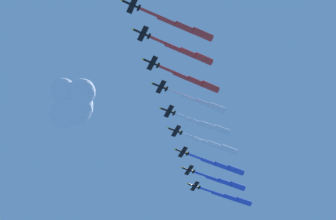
% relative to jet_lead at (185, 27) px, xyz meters
% --- Properties ---
extents(jet_lead, '(20.42, 46.36, 4.05)m').
position_rel_jet_lead_xyz_m(jet_lead, '(0.00, 0.00, 0.00)').
color(jet_lead, black).
extents(jet_port_inner, '(18.76, 43.27, 3.92)m').
position_rel_jet_lead_xyz_m(jet_port_inner, '(-9.47, 12.30, 1.65)').
color(jet_port_inner, black).
extents(jet_starboard_inner, '(18.44, 43.72, 3.97)m').
position_rel_jet_lead_xyz_m(jet_starboard_inner, '(-18.08, 26.90, -0.22)').
color(jet_starboard_inner, black).
extents(jet_port_mid, '(19.12, 43.75, 3.91)m').
position_rel_jet_lead_xyz_m(jet_port_mid, '(-26.00, 41.22, 0.97)').
color(jet_port_mid, black).
extents(jet_starboard_mid, '(19.25, 43.02, 3.98)m').
position_rel_jet_lead_xyz_m(jet_starboard_mid, '(-34.31, 55.04, -0.35)').
color(jet_starboard_mid, black).
extents(jet_port_outer, '(19.63, 45.42, 3.98)m').
position_rel_jet_lead_xyz_m(jet_port_outer, '(-42.45, 70.92, 0.83)').
color(jet_port_outer, black).
extents(jet_starboard_outer, '(19.85, 47.23, 3.99)m').
position_rel_jet_lead_xyz_m(jet_starboard_outer, '(-50.70, 86.40, -0.50)').
color(jet_starboard_outer, black).
extents(jet_trail_port, '(19.31, 45.14, 3.95)m').
position_rel_jet_lead_xyz_m(jet_trail_port, '(-59.43, 99.35, -0.54)').
color(jet_trail_port, black).
extents(jet_trail_starboard, '(20.24, 47.13, 3.96)m').
position_rel_jet_lead_xyz_m(jet_trail_starboard, '(-67.21, 114.95, 0.02)').
color(jet_trail_starboard, black).
extents(cloud_puff, '(32.27, 26.84, 20.43)m').
position_rel_jet_lead_xyz_m(cloud_puff, '(-69.68, -13.15, -8.35)').
color(cloud_puff, white).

